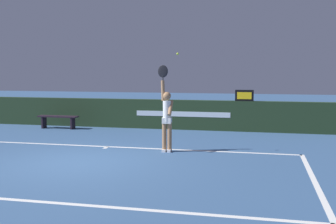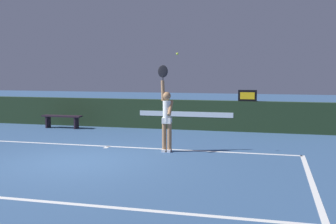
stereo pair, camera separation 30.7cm
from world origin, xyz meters
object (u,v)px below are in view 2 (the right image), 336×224
(courtside_bench_near, at_px, (62,118))
(tennis_ball, at_px, (177,54))
(speed_display, at_px, (247,96))
(tennis_player, at_px, (167,116))

(courtside_bench_near, bearing_deg, tennis_ball, -33.45)
(speed_display, height_order, courtside_bench_near, speed_display)
(speed_display, relative_size, tennis_player, 0.28)
(speed_display, bearing_deg, tennis_ball, -109.88)
(tennis_player, xyz_separation_m, tennis_ball, (0.33, -0.13, 1.71))
(speed_display, relative_size, courtside_bench_near, 0.42)
(tennis_ball, height_order, courtside_bench_near, tennis_ball)
(tennis_ball, relative_size, courtside_bench_near, 0.04)
(tennis_ball, bearing_deg, courtside_bench_near, 146.55)
(tennis_player, bearing_deg, courtside_bench_near, 145.86)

